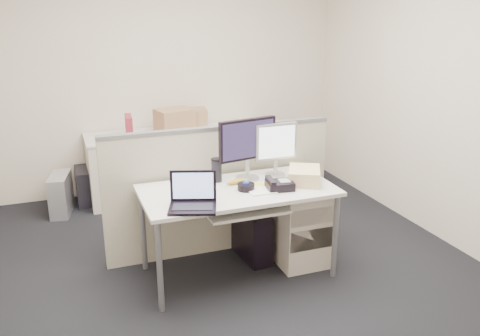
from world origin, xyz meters
name	(u,v)px	position (x,y,z in m)	size (l,w,h in m)	color
floor	(238,272)	(0.00, 0.00, -0.01)	(4.00, 4.50, 0.01)	black
wall_back	(169,73)	(0.00, 2.25, 1.35)	(4.00, 0.02, 2.70)	beige
wall_front	(463,233)	(0.00, -2.25, 1.35)	(4.00, 0.02, 2.70)	beige
wall_right	(453,94)	(2.00, 0.00, 1.35)	(0.02, 4.50, 2.70)	beige
desk	(238,196)	(0.00, 0.00, 0.66)	(1.50, 0.75, 0.73)	white
keyboard_tray	(246,210)	(0.00, -0.18, 0.62)	(0.62, 0.32, 0.02)	white
drawer_pedestal	(297,224)	(0.55, 0.05, 0.33)	(0.40, 0.55, 0.65)	#B7AC9A
cubicle_partition	(220,191)	(0.00, 0.45, 0.55)	(2.00, 0.06, 1.10)	#AEA48F
back_counter	(179,164)	(0.00, 1.93, 0.36)	(2.00, 0.60, 0.72)	#B7AC9A
monitor_main	(247,150)	(0.15, 0.18, 0.98)	(0.51, 0.19, 0.51)	black
monitor_small	(276,150)	(0.40, 0.18, 0.95)	(0.36, 0.18, 0.44)	#B7B7BC
laptop	(192,193)	(-0.44, -0.28, 0.85)	(0.33, 0.25, 0.25)	black
trackball	(246,187)	(0.05, -0.05, 0.76)	(0.13, 0.13, 0.05)	black
desk_phone	(280,185)	(0.30, -0.13, 0.76)	(0.20, 0.17, 0.06)	black
paper_stack	(259,189)	(0.15, -0.08, 0.74)	(0.20, 0.26, 0.01)	white
sticky_pad	(259,185)	(0.18, 0.00, 0.74)	(0.08, 0.08, 0.01)	yellow
travel_mug	(217,171)	(-0.10, 0.22, 0.82)	(0.08, 0.08, 0.18)	black
banana	(238,181)	(0.04, 0.10, 0.75)	(0.19, 0.05, 0.04)	gold
cellphone	(241,178)	(0.10, 0.20, 0.74)	(0.05, 0.10, 0.01)	black
manila_folders	(304,175)	(0.55, -0.05, 0.79)	(0.24, 0.31, 0.12)	#D1AE83
keyboard	(238,206)	(-0.05, -0.14, 0.64)	(0.47, 0.17, 0.03)	black
pc_tower_desk	(252,234)	(0.20, 0.20, 0.22)	(0.19, 0.46, 0.43)	black
pc_tower_spare_dark	(84,186)	(-1.05, 2.03, 0.19)	(0.16, 0.41, 0.38)	black
pc_tower_spare_silver	(61,194)	(-1.30, 1.81, 0.21)	(0.18, 0.45, 0.42)	#B7B7BC
cardboard_box_left	(175,122)	(-0.05, 1.86, 0.86)	(0.38, 0.29, 0.29)	#9B694B
cardboard_box_right	(191,120)	(0.16, 1.98, 0.85)	(0.35, 0.27, 0.25)	#9B694B
red_binder	(129,128)	(-0.55, 1.83, 0.85)	(0.07, 0.28, 0.26)	maroon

